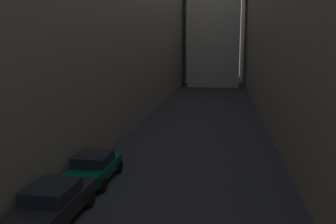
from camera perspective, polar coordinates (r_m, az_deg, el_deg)
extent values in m
plane|color=#232326|center=(43.00, 5.93, 0.77)|extent=(264.00, 264.00, 0.00)
cube|color=#756B5B|center=(46.95, -9.67, 14.79)|extent=(14.03, 108.00, 21.83)
cube|color=#756B5B|center=(45.55, 20.65, 14.54)|extent=(10.85, 108.00, 21.92)
cube|color=black|center=(15.28, -17.26, -13.60)|extent=(1.81, 4.56, 0.68)
cube|color=black|center=(15.03, -17.44, -11.56)|extent=(1.66, 2.12, 0.51)
cylinder|color=black|center=(17.07, -17.69, -12.35)|extent=(0.22, 0.63, 0.63)
cylinder|color=black|center=(16.38, -11.86, -13.04)|extent=(0.22, 0.63, 0.63)
cube|color=#05472D|center=(19.23, -11.27, -8.58)|extent=(1.78, 4.03, 0.58)
cube|color=black|center=(18.99, -11.42, -7.09)|extent=(1.64, 2.02, 0.51)
cylinder|color=black|center=(20.84, -12.28, -8.02)|extent=(0.22, 0.67, 0.67)
cylinder|color=black|center=(20.29, -7.53, -8.37)|extent=(0.22, 0.67, 0.67)
cylinder|color=black|center=(18.45, -15.36, -10.50)|extent=(0.22, 0.67, 0.67)
cylinder|color=black|center=(17.82, -10.02, -11.02)|extent=(0.22, 0.67, 0.67)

